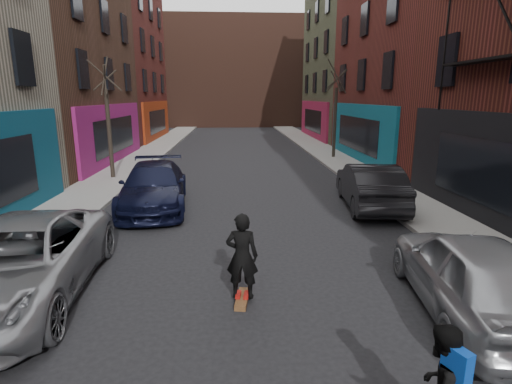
{
  "coord_description": "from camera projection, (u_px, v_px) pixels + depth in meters",
  "views": [
    {
      "loc": [
        -0.33,
        -1.48,
        3.96
      ],
      "look_at": [
        0.24,
        8.31,
        1.6
      ],
      "focal_mm": 28.0,
      "sensor_mm": 36.0,
      "label": 1
    }
  ],
  "objects": [
    {
      "name": "parked_right_end",
      "position": [
        370.0,
        186.0,
        14.44
      ],
      "size": [
        2.25,
        5.09,
        1.62
      ],
      "primitive_type": "imported",
      "rotation": [
        0.0,
        0.0,
        3.03
      ],
      "color": "black",
      "rests_on": "ground"
    },
    {
      "name": "sidewalk_left",
      "position": [
        157.0,
        148.0,
        31.13
      ],
      "size": [
        2.5,
        84.0,
        0.13
      ],
      "primitive_type": "cube",
      "color": "gray",
      "rests_on": "ground"
    },
    {
      "name": "skateboarder",
      "position": [
        242.0,
        256.0,
        7.69
      ],
      "size": [
        0.68,
        0.5,
        1.72
      ],
      "primitive_type": "imported",
      "rotation": [
        0.0,
        0.0,
        2.99
      ],
      "color": "black",
      "rests_on": "skateboard"
    },
    {
      "name": "sidewalk_right",
      "position": [
        315.0,
        146.0,
        31.83
      ],
      "size": [
        2.5,
        84.0,
        0.13
      ],
      "primitive_type": "cube",
      "color": "gray",
      "rests_on": "ground"
    },
    {
      "name": "skateboard",
      "position": [
        242.0,
        299.0,
        7.9
      ],
      "size": [
        0.33,
        0.82,
        0.1
      ],
      "primitive_type": "cube",
      "rotation": [
        0.0,
        0.0,
        -0.15
      ],
      "color": "brown",
      "rests_on": "ground"
    },
    {
      "name": "parked_right_far",
      "position": [
        473.0,
        273.0,
        7.29
      ],
      "size": [
        2.52,
        4.92,
        1.6
      ],
      "primitive_type": "imported",
      "rotation": [
        0.0,
        0.0,
        3.0
      ],
      "color": "#9C9FA4",
      "rests_on": "ground"
    },
    {
      "name": "building_far",
      "position": [
        234.0,
        74.0,
        55.1
      ],
      "size": [
        40.0,
        10.0,
        14.0
      ],
      "primitive_type": "cube",
      "color": "#47281E",
      "rests_on": "ground"
    },
    {
      "name": "tree_right_far",
      "position": [
        336.0,
        103.0,
        25.2
      ],
      "size": [
        2.0,
        2.0,
        6.8
      ],
      "primitive_type": null,
      "color": "black",
      "rests_on": "sidewalk_right"
    },
    {
      "name": "tree_left_far",
      "position": [
        107.0,
        109.0,
        18.71
      ],
      "size": [
        2.0,
        2.0,
        6.5
      ],
      "primitive_type": null,
      "color": "black",
      "rests_on": "sidewalk_left"
    },
    {
      "name": "parked_left_end",
      "position": [
        154.0,
        186.0,
        14.39
      ],
      "size": [
        2.78,
        5.7,
        1.6
      ],
      "primitive_type": "imported",
      "rotation": [
        0.0,
        0.0,
        0.1
      ],
      "color": "black",
      "rests_on": "ground"
    },
    {
      "name": "parked_left_far",
      "position": [
        17.0,
        262.0,
        7.82
      ],
      "size": [
        2.96,
        5.82,
        1.58
      ],
      "primitive_type": "imported",
      "rotation": [
        0.0,
        0.0,
        0.06
      ],
      "color": "gray",
      "rests_on": "ground"
    }
  ]
}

